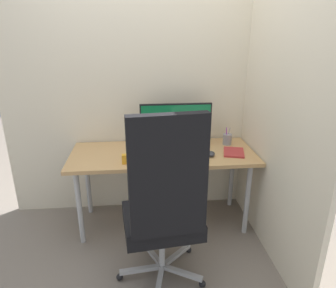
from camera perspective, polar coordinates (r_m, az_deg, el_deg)
The scene contains 11 objects.
ground_plane at distance 3.01m, azimuth -0.86°, elevation -14.12°, with size 8.00×8.00×0.00m, color slate.
wall_back at distance 2.84m, azimuth -1.61°, elevation 14.27°, with size 2.87×0.04×2.80m, color beige.
wall_side_right at distance 2.52m, azimuth 18.87°, elevation 12.42°, with size 0.04×1.91×2.80m, color beige.
desk at distance 2.69m, azimuth -0.94°, elevation -2.84°, with size 1.59×0.64×0.71m.
office_chair at distance 2.01m, azimuth -0.66°, elevation -11.36°, with size 0.63×0.64×1.28m.
monitor at distance 2.73m, azimuth 1.48°, elevation 3.82°, with size 0.63×0.14×0.40m.
keyboard at distance 2.52m, azimuth -0.34°, elevation -2.65°, with size 0.43×0.18×0.03m.
mouse at distance 2.61m, azimuth 7.97°, elevation -1.82°, with size 0.07×0.09×0.04m, color #333338.
pen_holder at distance 2.89m, azimuth 10.94°, elevation 0.91°, with size 0.08×0.08×0.17m.
notebook at distance 2.71m, azimuth 12.12°, elevation -1.51°, with size 0.17×0.22×0.02m, color #B23333.
desk_clamp_accessory at distance 2.46m, azimuth -8.05°, elevation -2.78°, with size 0.04×0.04×0.08m, color orange.
Camera 1 is at (-0.19, -2.47, 1.71)m, focal length 32.83 mm.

